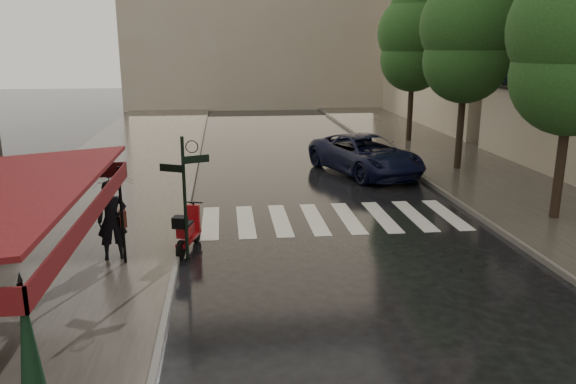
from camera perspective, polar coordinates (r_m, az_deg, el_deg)
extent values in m
plane|color=black|center=(11.39, -4.85, -12.30)|extent=(120.00, 120.00, 0.00)
cube|color=#38332D|center=(23.13, -17.05, 1.38)|extent=(6.00, 60.00, 0.12)
cube|color=#38332D|center=(25.02, 18.36, 2.26)|extent=(5.50, 60.00, 0.12)
cube|color=#595651|center=(22.76, -9.49, 1.66)|extent=(0.12, 60.00, 0.16)
cube|color=#595651|center=(23.98, 12.27, 2.20)|extent=(0.12, 60.00, 0.16)
cube|color=silver|center=(16.96, -7.87, -3.09)|extent=(0.50, 3.20, 0.01)
cube|color=silver|center=(16.96, -4.32, -2.98)|extent=(0.50, 3.20, 0.01)
cube|color=silver|center=(17.03, -0.79, -2.87)|extent=(0.50, 3.20, 0.01)
cube|color=silver|center=(17.16, 2.71, -2.74)|extent=(0.50, 3.20, 0.01)
cube|color=silver|center=(17.35, 6.13, -2.61)|extent=(0.50, 3.20, 0.01)
cube|color=silver|center=(17.61, 9.47, -2.48)|extent=(0.50, 3.20, 0.01)
cube|color=silver|center=(17.92, 12.71, -2.33)|extent=(0.50, 3.20, 0.01)
cube|color=silver|center=(18.29, 15.82, -2.19)|extent=(0.50, 3.20, 0.01)
cube|color=#410910|center=(10.31, -19.19, -1.98)|extent=(0.04, 7.00, 0.35)
cylinder|color=black|center=(7.87, -24.62, -16.29)|extent=(0.07, 0.07, 2.35)
cylinder|color=black|center=(13.68, -16.52, -2.31)|extent=(0.07, 0.07, 2.35)
cylinder|color=black|center=(13.67, -10.43, -0.84)|extent=(0.08, 0.08, 3.10)
cube|color=black|center=(13.42, -9.35, 3.31)|extent=(0.62, 0.26, 0.18)
cube|color=black|center=(13.50, -11.78, 2.40)|extent=(0.56, 0.29, 0.18)
cylinder|color=black|center=(18.28, 26.12, 4.08)|extent=(0.28, 0.28, 4.26)
sphere|color=#163914|center=(18.07, 26.86, 10.47)|extent=(3.40, 3.40, 3.40)
cylinder|color=black|center=(24.34, 17.18, 7.52)|extent=(0.28, 0.28, 4.48)
sphere|color=#163914|center=(24.19, 17.58, 12.60)|extent=(3.40, 3.40, 3.40)
sphere|color=#163914|center=(24.19, 17.84, 15.81)|extent=(3.80, 3.80, 3.80)
cylinder|color=black|center=(30.92, 12.36, 9.16)|extent=(0.28, 0.28, 4.37)
sphere|color=#163914|center=(30.79, 12.58, 13.06)|extent=(3.40, 3.40, 3.40)
sphere|color=#163914|center=(30.79, 12.72, 15.52)|extent=(3.80, 3.80, 3.80)
sphere|color=#163914|center=(30.83, 12.86, 17.84)|extent=(2.60, 2.60, 2.60)
imported|color=black|center=(14.13, -17.43, -2.74)|extent=(0.80, 0.62, 1.93)
imported|color=black|center=(13.85, -17.78, 1.64)|extent=(1.39, 1.41, 1.05)
cube|color=#521F16|center=(14.13, -16.43, -2.51)|extent=(0.24, 0.39, 0.41)
cylinder|color=black|center=(14.22, -10.83, -5.79)|extent=(0.22, 0.49, 0.48)
cylinder|color=black|center=(15.34, -9.31, -4.17)|extent=(0.22, 0.49, 0.48)
cube|color=maroon|center=(14.77, -10.02, -4.62)|extent=(0.61, 1.33, 0.10)
cube|color=maroon|center=(14.45, -10.39, -3.82)|extent=(0.43, 0.61, 0.28)
cube|color=maroon|center=(15.06, -9.55, -2.70)|extent=(0.34, 0.20, 0.75)
cylinder|color=black|center=(15.03, -9.51, -1.05)|extent=(0.45, 0.15, 0.04)
cube|color=black|center=(14.02, -10.93, -3.02)|extent=(0.39, 0.37, 0.28)
imported|color=black|center=(23.21, 7.86, 3.79)|extent=(4.36, 6.24, 1.58)
cylinder|color=black|center=(7.73, -24.56, -16.33)|extent=(0.04, 0.04, 2.37)
cone|color=black|center=(7.68, -24.66, -15.57)|extent=(0.44, 0.44, 2.25)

